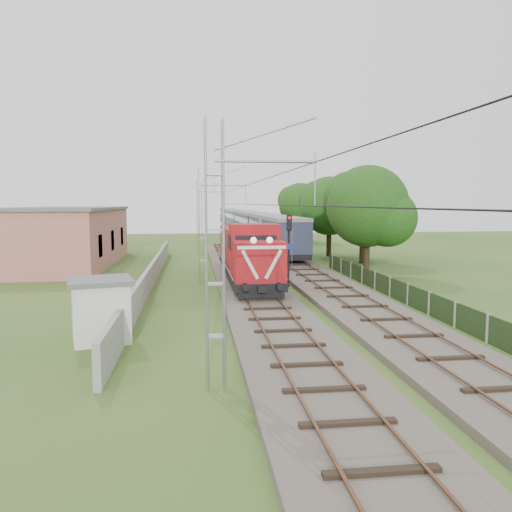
{
  "coord_description": "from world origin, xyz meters",
  "views": [
    {
      "loc": [
        -3.6,
        -22.67,
        5.59
      ],
      "look_at": [
        0.34,
        8.95,
        2.2
      ],
      "focal_mm": 35.0,
      "sensor_mm": 36.0,
      "label": 1
    }
  ],
  "objects": [
    {
      "name": "tree_a",
      "position": [
        9.59,
        13.99,
        5.27
      ],
      "size": [
        6.52,
        6.21,
        8.45
      ],
      "color": "#392617",
      "rests_on": "ground"
    },
    {
      "name": "station_building",
      "position": [
        -15.0,
        24.0,
        2.63
      ],
      "size": [
        8.4,
        20.4,
        5.22
      ],
      "color": "#B1705F",
      "rests_on": "ground"
    },
    {
      "name": "fence",
      "position": [
        8.0,
        3.0,
        0.6
      ],
      "size": [
        0.12,
        32.0,
        1.2
      ],
      "color": "black",
      "rests_on": "ground"
    },
    {
      "name": "boundary_wall",
      "position": [
        -6.5,
        12.0,
        0.75
      ],
      "size": [
        0.25,
        40.0,
        1.5
      ],
      "primitive_type": "cube",
      "color": "#9E9E99",
      "rests_on": "ground"
    },
    {
      "name": "relay_hut",
      "position": [
        -7.4,
        -2.2,
        1.29
      ],
      "size": [
        3.02,
        3.02,
        2.56
      ],
      "color": "silver",
      "rests_on": "ground"
    },
    {
      "name": "tree_c",
      "position": [
        10.57,
        28.32,
        5.21
      ],
      "size": [
        6.45,
        6.14,
        8.36
      ],
      "color": "#392617",
      "rests_on": "ground"
    },
    {
      "name": "ground",
      "position": [
        0.0,
        0.0,
        0.0
      ],
      "size": [
        140.0,
        140.0,
        0.0
      ],
      "primitive_type": "plane",
      "color": "#305520",
      "rests_on": "ground"
    },
    {
      "name": "track_side",
      "position": [
        5.0,
        20.0,
        0.18
      ],
      "size": [
        4.2,
        80.0,
        0.45
      ],
      "color": "#6B6054",
      "rests_on": "ground"
    },
    {
      "name": "locomotive",
      "position": [
        0.0,
        11.89,
        2.19
      ],
      "size": [
        2.91,
        16.63,
        4.22
      ],
      "color": "black",
      "rests_on": "ground"
    },
    {
      "name": "track_main",
      "position": [
        0.0,
        7.0,
        0.18
      ],
      "size": [
        4.2,
        70.0,
        0.45
      ],
      "color": "#6B6054",
      "rests_on": "ground"
    },
    {
      "name": "signal_post",
      "position": [
        2.62,
        9.65,
        3.34
      ],
      "size": [
        0.52,
        0.42,
        4.87
      ],
      "color": "black",
      "rests_on": "ground"
    },
    {
      "name": "tree_b",
      "position": [
        12.05,
        22.02,
        5.18
      ],
      "size": [
        6.41,
        6.11,
        8.31
      ],
      "color": "#392617",
      "rests_on": "ground"
    },
    {
      "name": "coach_rake",
      "position": [
        5.0,
        65.86,
        2.59
      ],
      "size": [
        3.13,
        93.44,
        3.62
      ],
      "color": "black",
      "rests_on": "ground"
    },
    {
      "name": "catenary",
      "position": [
        -2.95,
        12.0,
        4.05
      ],
      "size": [
        3.31,
        70.0,
        8.0
      ],
      "color": "gray",
      "rests_on": "ground"
    },
    {
      "name": "tree_d",
      "position": [
        11.72,
        48.02,
        5.29
      ],
      "size": [
        6.54,
        6.23,
        8.48
      ],
      "color": "#392617",
      "rests_on": "ground"
    }
  ]
}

